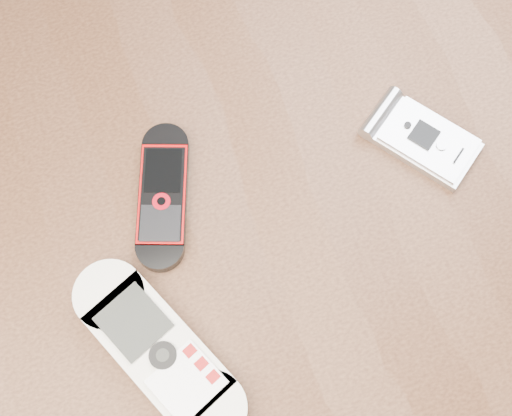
% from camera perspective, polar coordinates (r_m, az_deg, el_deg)
% --- Properties ---
extents(ground, '(4.00, 4.00, 0.00)m').
position_cam_1_polar(ground, '(1.33, -0.21, -11.36)').
color(ground, '#472B19').
rests_on(ground, ground).
extents(table, '(1.20, 0.80, 0.75)m').
position_cam_1_polar(table, '(0.70, -0.39, -3.39)').
color(table, black).
rests_on(table, ground).
extents(nokia_white, '(0.12, 0.18, 0.02)m').
position_cam_1_polar(nokia_white, '(0.56, -7.79, -11.25)').
color(nokia_white, white).
rests_on(nokia_white, table).
extents(nokia_black_red, '(0.08, 0.14, 0.01)m').
position_cam_1_polar(nokia_black_red, '(0.60, -7.46, 1.00)').
color(nokia_black_red, black).
rests_on(nokia_black_red, table).
extents(motorola_razr, '(0.10, 0.11, 0.02)m').
position_cam_1_polar(motorola_razr, '(0.63, 13.38, 5.32)').
color(motorola_razr, '#B7B7BB').
rests_on(motorola_razr, table).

